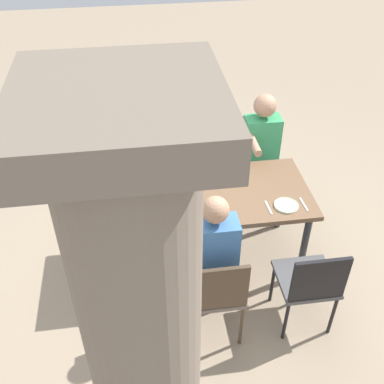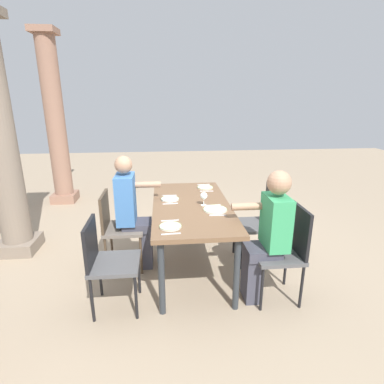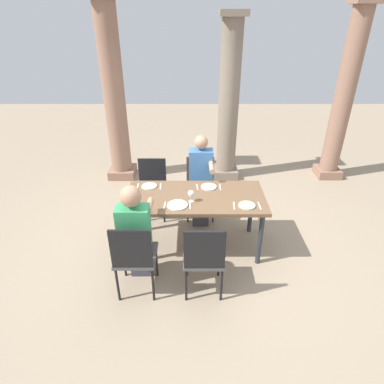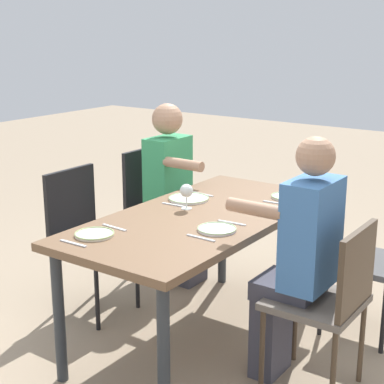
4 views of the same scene
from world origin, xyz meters
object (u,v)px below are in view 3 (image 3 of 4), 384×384
(stone_column_far, at_px, (343,99))
(plate_2, at_px, (208,187))
(dining_table, at_px, (195,201))
(chair_mid_south, at_px, (203,256))
(wine_glass_1, at_px, (190,194))
(plate_1, at_px, (177,205))
(chair_west_south, at_px, (134,255))
(chair_west_north, at_px, (151,184))
(diner_man_white, at_px, (200,178))
(diner_woman_green, at_px, (135,232))
(chair_mid_north, at_px, (200,183))
(stone_column_centre, at_px, (228,104))
(plate_3, at_px, (246,205))
(plate_0, at_px, (149,186))
(stone_column_near, at_px, (113,97))

(stone_column_far, distance_m, plate_2, 3.19)
(dining_table, relative_size, chair_mid_south, 1.86)
(wine_glass_1, bearing_deg, plate_1, -148.40)
(chair_west_south, bearing_deg, chair_west_north, 90.00)
(diner_man_white, bearing_deg, diner_woman_green, -119.07)
(chair_west_north, height_order, chair_west_south, chair_west_south)
(chair_mid_north, height_order, plate_1, chair_mid_north)
(stone_column_far, bearing_deg, stone_column_centre, 180.00)
(wine_glass_1, distance_m, plate_3, 0.68)
(chair_west_north, height_order, chair_mid_south, chair_mid_south)
(stone_column_far, bearing_deg, dining_table, -139.94)
(plate_0, distance_m, plate_2, 0.78)
(stone_column_far, height_order, plate_2, stone_column_far)
(plate_0, bearing_deg, plate_1, -50.95)
(wine_glass_1, bearing_deg, chair_mid_south, -79.09)
(chair_mid_south, distance_m, plate_1, 0.73)
(diner_woman_green, bearing_deg, plate_1, 44.91)
(dining_table, xyz_separation_m, plate_2, (0.18, 0.23, 0.09))
(stone_column_near, bearing_deg, chair_west_south, -76.19)
(dining_table, height_order, plate_2, plate_2)
(chair_west_north, relative_size, diner_man_white, 0.66)
(chair_west_north, bearing_deg, chair_mid_south, -66.46)
(chair_mid_south, distance_m, diner_man_white, 1.51)
(chair_mid_north, distance_m, diner_man_white, 0.24)
(chair_west_north, relative_size, stone_column_centre, 0.31)
(dining_table, relative_size, chair_west_north, 1.98)
(dining_table, xyz_separation_m, stone_column_far, (2.60, 2.18, 0.78))
(plate_1, bearing_deg, plate_3, -0.54)
(stone_column_near, relative_size, stone_column_far, 1.02)
(stone_column_far, bearing_deg, diner_woman_green, -138.73)
(chair_west_south, relative_size, diner_woman_green, 0.73)
(chair_west_north, relative_size, wine_glass_1, 5.86)
(plate_2, bearing_deg, chair_west_north, 143.66)
(stone_column_centre, xyz_separation_m, plate_0, (-1.21, -1.94, -0.61))
(diner_man_white, bearing_deg, stone_column_centre, 71.38)
(dining_table, relative_size, plate_2, 8.35)
(chair_west_south, bearing_deg, plate_3, 25.73)
(chair_west_north, bearing_deg, dining_table, -52.29)
(plate_0, bearing_deg, stone_column_near, 112.17)
(wine_glass_1, bearing_deg, plate_0, 145.43)
(stone_column_far, distance_m, plate_1, 3.77)
(diner_man_white, bearing_deg, plate_0, -149.40)
(diner_man_white, xyz_separation_m, stone_column_near, (-1.48, 1.53, 0.82))
(chair_west_north, height_order, chair_mid_north, chair_mid_north)
(plate_1, bearing_deg, dining_table, 47.21)
(chair_mid_south, bearing_deg, wine_glass_1, 100.91)
(dining_table, height_order, diner_woman_green, diner_woman_green)
(chair_west_south, xyz_separation_m, stone_column_centre, (1.25, 3.03, 0.85))
(stone_column_centre, xyz_separation_m, plate_2, (-0.42, -1.95, -0.61))
(chair_mid_south, xyz_separation_m, diner_woman_green, (-0.73, 0.18, 0.17))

